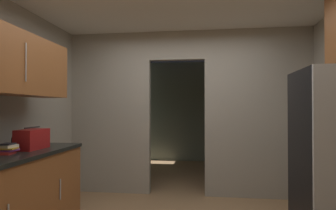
% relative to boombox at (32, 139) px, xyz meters
% --- Properties ---
extents(kitchen_overhead_slab, '(4.19, 7.35, 0.06)m').
position_rel_boombox_xyz_m(kitchen_overhead_slab, '(1.54, 0.51, 1.59)').
color(kitchen_overhead_slab, silver).
extents(kitchen_partition, '(3.79, 0.12, 2.59)m').
position_rel_boombox_xyz_m(kitchen_partition, '(1.58, 1.68, 0.32)').
color(kitchen_partition, '#9E998C').
rests_on(kitchen_partition, ground).
extents(adjoining_room_shell, '(3.79, 3.02, 2.59)m').
position_rel_boombox_xyz_m(adjoining_room_shell, '(1.54, 3.75, 0.26)').
color(adjoining_room_shell, gray).
rests_on(adjoining_room_shell, ground).
extents(lower_cabinet_run, '(0.65, 1.86, 0.92)m').
position_rel_boombox_xyz_m(lower_cabinet_run, '(-0.03, -0.34, -0.57)').
color(lower_cabinet_run, brown).
rests_on(lower_cabinet_run, ground).
extents(upper_cabinet_counterside, '(0.36, 1.67, 0.62)m').
position_rel_boombox_xyz_m(upper_cabinet_counterside, '(-0.03, -0.34, 0.77)').
color(upper_cabinet_counterside, brown).
extents(boombox, '(0.21, 0.37, 0.24)m').
position_rel_boombox_xyz_m(boombox, '(0.00, 0.00, 0.00)').
color(boombox, maroon).
rests_on(boombox, lower_cabinet_run).
extents(book_stack, '(0.17, 0.17, 0.10)m').
position_rel_boombox_xyz_m(book_stack, '(-0.02, -0.34, -0.05)').
color(book_stack, red).
rests_on(book_stack, lower_cabinet_run).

